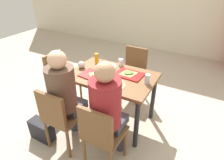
# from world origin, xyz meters

# --- Properties ---
(ground_plane) EXTENTS (10.00, 10.00, 0.02)m
(ground_plane) POSITION_xyz_m (0.00, 0.00, -0.01)
(ground_plane) COLOR #B7A893
(main_table) EXTENTS (1.13, 0.75, 0.76)m
(main_table) POSITION_xyz_m (0.00, 0.00, 0.65)
(main_table) COLOR brown
(main_table) RESTS_ON ground_plane
(chair_near_left) EXTENTS (0.40, 0.40, 0.87)m
(chair_near_left) POSITION_xyz_m (-0.28, -0.76, 0.51)
(chair_near_left) COLOR brown
(chair_near_left) RESTS_ON ground_plane
(chair_near_right) EXTENTS (0.40, 0.40, 0.87)m
(chair_near_right) POSITION_xyz_m (0.28, -0.76, 0.51)
(chair_near_right) COLOR brown
(chair_near_right) RESTS_ON ground_plane
(chair_far_side) EXTENTS (0.40, 0.40, 0.87)m
(chair_far_side) POSITION_xyz_m (0.00, 0.76, 0.51)
(chair_far_side) COLOR brown
(chair_far_side) RESTS_ON ground_plane
(chair_left_end) EXTENTS (0.40, 0.40, 0.87)m
(chair_left_end) POSITION_xyz_m (-0.95, 0.00, 0.51)
(chair_left_end) COLOR brown
(chair_left_end) RESTS_ON ground_plane
(person_in_red) EXTENTS (0.32, 0.42, 1.28)m
(person_in_red) POSITION_xyz_m (-0.28, -0.62, 0.76)
(person_in_red) COLOR #383842
(person_in_red) RESTS_ON ground_plane
(person_in_brown_jacket) EXTENTS (0.32, 0.42, 1.28)m
(person_in_brown_jacket) POSITION_xyz_m (0.28, -0.62, 0.76)
(person_in_brown_jacket) COLOR #383842
(person_in_brown_jacket) RESTS_ON ground_plane
(tray_red_near) EXTENTS (0.38, 0.29, 0.02)m
(tray_red_near) POSITION_xyz_m (-0.20, -0.13, 0.77)
(tray_red_near) COLOR #B21414
(tray_red_near) RESTS_ON main_table
(tray_red_far) EXTENTS (0.37, 0.28, 0.02)m
(tray_red_far) POSITION_xyz_m (0.20, 0.11, 0.77)
(tray_red_far) COLOR #B21414
(tray_red_far) RESTS_ON main_table
(paper_plate_center) EXTENTS (0.22, 0.22, 0.01)m
(paper_plate_center) POSITION_xyz_m (-0.17, 0.21, 0.76)
(paper_plate_center) COLOR white
(paper_plate_center) RESTS_ON main_table
(paper_plate_near_edge) EXTENTS (0.22, 0.22, 0.01)m
(paper_plate_near_edge) POSITION_xyz_m (0.17, -0.21, 0.76)
(paper_plate_near_edge) COLOR white
(paper_plate_near_edge) RESTS_ON main_table
(pizza_slice_a) EXTENTS (0.17, 0.14, 0.02)m
(pizza_slice_a) POSITION_xyz_m (-0.18, -0.12, 0.78)
(pizza_slice_a) COLOR #C68C47
(pizza_slice_a) RESTS_ON tray_red_near
(pizza_slice_b) EXTENTS (0.25, 0.24, 0.02)m
(pizza_slice_b) POSITION_xyz_m (0.18, 0.12, 0.78)
(pizza_slice_b) COLOR tan
(pizza_slice_b) RESTS_ON tray_red_far
(pizza_slice_c) EXTENTS (0.22, 0.22, 0.02)m
(pizza_slice_c) POSITION_xyz_m (-0.16, 0.18, 0.78)
(pizza_slice_c) COLOR #C68C47
(pizza_slice_c) RESTS_ON paper_plate_center
(pizza_slice_d) EXTENTS (0.20, 0.21, 0.02)m
(pizza_slice_d) POSITION_xyz_m (0.17, -0.18, 0.78)
(pizza_slice_d) COLOR #C68C47
(pizza_slice_d) RESTS_ON paper_plate_near_edge
(plastic_cup_a) EXTENTS (0.07, 0.07, 0.10)m
(plastic_cup_a) POSITION_xyz_m (-0.03, 0.32, 0.81)
(plastic_cup_a) COLOR white
(plastic_cup_a) RESTS_ON main_table
(plastic_cup_b) EXTENTS (0.07, 0.07, 0.10)m
(plastic_cup_b) POSITION_xyz_m (0.03, -0.32, 0.81)
(plastic_cup_b) COLOR white
(plastic_cup_b) RESTS_ON main_table
(soda_can) EXTENTS (0.07, 0.07, 0.12)m
(soda_can) POSITION_xyz_m (0.48, 0.02, 0.82)
(soda_can) COLOR #B7BCC6
(soda_can) RESTS_ON main_table
(condiment_bottle) EXTENTS (0.06, 0.06, 0.16)m
(condiment_bottle) POSITION_xyz_m (-0.37, 0.21, 0.84)
(condiment_bottle) COLOR orange
(condiment_bottle) RESTS_ON main_table
(foil_bundle) EXTENTS (0.10, 0.10, 0.10)m
(foil_bundle) POSITION_xyz_m (-0.48, -0.02, 0.81)
(foil_bundle) COLOR silver
(foil_bundle) RESTS_ON main_table
(handbag) EXTENTS (0.32, 0.16, 0.28)m
(handbag) POSITION_xyz_m (-0.63, -0.77, 0.14)
(handbag) COLOR black
(handbag) RESTS_ON ground_plane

